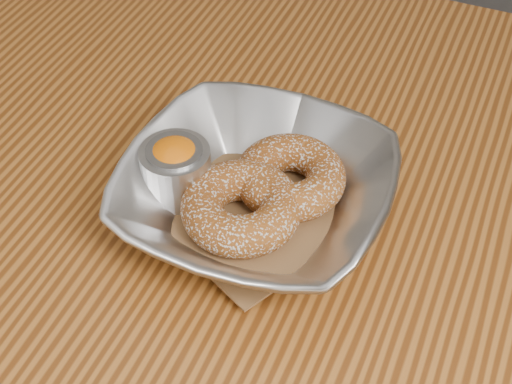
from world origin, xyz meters
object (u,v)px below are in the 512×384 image
at_px(donut_front, 241,207).
at_px(table, 304,312).
at_px(serving_bowl, 256,195).
at_px(ramekin, 176,169).
at_px(donut_back, 290,177).

bearing_deg(donut_front, table, 12.56).
distance_m(serving_bowl, ramekin, 0.07).
bearing_deg(donut_back, ramekin, -157.83).
relative_size(donut_front, ramekin, 1.66).
bearing_deg(table, ramekin, 179.53).
height_order(serving_bowl, ramekin, ramekin).
height_order(serving_bowl, donut_front, serving_bowl).
relative_size(serving_bowl, ramekin, 3.73).
xyz_separation_m(serving_bowl, ramekin, (-0.07, -0.00, 0.01)).
distance_m(table, donut_back, 0.13).
distance_m(serving_bowl, donut_front, 0.02).
xyz_separation_m(table, ramekin, (-0.12, 0.00, 0.13)).
height_order(donut_front, ramekin, ramekin).
height_order(table, serving_bowl, serving_bowl).
bearing_deg(ramekin, serving_bowl, 3.93).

